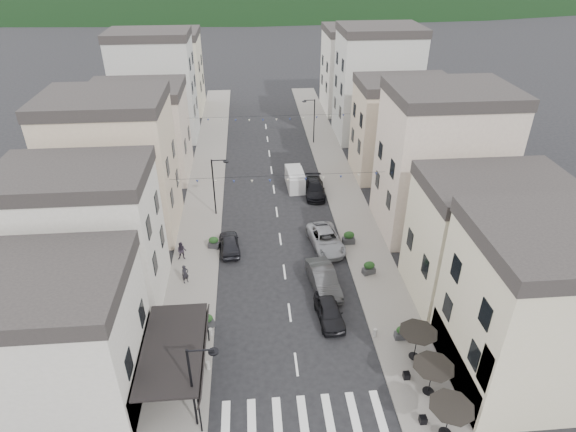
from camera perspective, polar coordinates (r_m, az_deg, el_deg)
name	(u,v)px	position (r m, az deg, el deg)	size (l,w,h in m)	color
sidewalk_left	(206,187)	(54.11, -9.72, 3.37)	(4.00, 76.00, 0.12)	slate
sidewalk_right	(340,182)	(54.77, 6.13, 4.00)	(4.00, 76.00, 0.12)	slate
boutique_building	(29,346)	(32.11, -28.33, -13.43)	(12.00, 8.00, 8.00)	beige
bistro_building	(545,315)	(32.62, 28.18, -10.28)	(10.00, 8.00, 10.00)	beige
boutique_awning	(177,348)	(30.33, -13.01, -15.03)	(3.77, 7.50, 3.28)	black
buildings_row_left	(142,119)	(58.10, -16.89, 10.93)	(10.20, 54.16, 14.00)	beige
buildings_row_right	(395,114)	(58.17, 12.60, 11.74)	(10.20, 54.16, 14.50)	beige
cafe_terrace	(433,370)	(30.72, 16.79, -17.03)	(2.50, 8.10, 2.53)	black
streetlamp_left_near	(196,380)	(27.68, -10.81, -18.58)	(1.70, 0.56, 6.00)	black
streetlamp_left_far	(216,181)	(47.00, -8.51, 4.08)	(1.70, 0.56, 6.00)	black
streetlamp_right_far	(312,117)	(64.05, 2.88, 11.68)	(1.70, 0.56, 6.00)	black
bollards	(297,366)	(32.33, 1.09, -17.31)	(11.66, 10.26, 0.60)	gray
bunting_near	(279,179)	(42.49, -1.08, 4.38)	(19.00, 0.28, 0.62)	black
bunting_far	(270,119)	(57.26, -2.19, 11.44)	(19.00, 0.28, 0.62)	black
parked_car_a	(329,312)	(35.62, 4.92, -11.23)	(1.71, 4.26, 1.45)	black
parked_car_b	(323,279)	(38.29, 4.23, -7.48)	(1.80, 5.18, 1.71)	#2F2F31
parked_car_c	(326,240)	(43.09, 4.51, -2.79)	(2.56, 5.54, 1.54)	gray
parked_car_d	(315,188)	(51.72, 3.19, 3.28)	(2.04, 5.01, 1.45)	black
parked_car_e	(229,243)	(42.84, -6.96, -3.24)	(1.71, 4.24, 1.45)	black
delivery_van	(295,179)	(53.11, 0.84, 4.46)	(1.92, 4.46, 2.10)	#BCBDBF
pedestrian_a	(185,274)	(39.44, -12.09, -6.75)	(0.59, 0.39, 1.62)	black
pedestrian_b	(182,251)	(42.13, -12.47, -4.08)	(0.81, 0.63, 1.67)	black
planter_la	(207,321)	(35.32, -9.61, -12.17)	(1.16, 0.93, 1.15)	#2B2C2E
planter_lb	(214,242)	(43.27, -8.80, -3.11)	(1.10, 0.80, 1.11)	#29282B
planter_ra	(402,332)	(34.98, 13.34, -13.28)	(0.96, 0.54, 1.06)	#313134
planter_rb	(369,268)	(40.22, 9.58, -6.07)	(1.15, 0.84, 1.16)	#313134
planter_rc	(349,238)	(43.66, 7.21, -2.55)	(1.11, 0.63, 1.23)	#2E2E30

